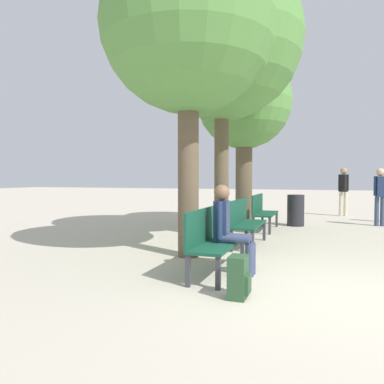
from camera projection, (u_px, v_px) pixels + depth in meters
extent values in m
plane|color=beige|center=(339.00, 296.00, 4.43)|extent=(80.00, 80.00, 0.00)
cube|color=#144733|center=(218.00, 244.00, 5.44)|extent=(0.49, 1.59, 0.04)
cube|color=#144733|center=(204.00, 225.00, 5.50)|extent=(0.04, 1.59, 0.49)
cube|color=#38383D|center=(218.00, 273.00, 4.67)|extent=(0.06, 0.06, 0.42)
cube|color=#38383D|center=(242.00, 251.00, 6.09)|extent=(0.06, 0.06, 0.42)
cube|color=#38383D|center=(188.00, 271.00, 4.80)|extent=(0.06, 0.06, 0.42)
cube|color=#38383D|center=(218.00, 249.00, 6.22)|extent=(0.06, 0.06, 0.42)
cube|color=#144733|center=(249.00, 224.00, 7.72)|extent=(0.49, 1.59, 0.04)
cube|color=#144733|center=(238.00, 211.00, 7.79)|extent=(0.04, 1.59, 0.49)
cube|color=#38383D|center=(252.00, 242.00, 6.96)|extent=(0.06, 0.06, 0.42)
cube|color=#38383D|center=(264.00, 231.00, 8.38)|extent=(0.06, 0.06, 0.42)
cube|color=#38383D|center=(231.00, 241.00, 7.09)|extent=(0.06, 0.06, 0.42)
cube|color=#38383D|center=(246.00, 230.00, 8.51)|extent=(0.06, 0.06, 0.42)
cube|color=#144733|center=(266.00, 214.00, 10.01)|extent=(0.49, 1.59, 0.04)
cube|color=#144733|center=(257.00, 204.00, 10.07)|extent=(0.04, 1.59, 0.49)
cube|color=#38383D|center=(270.00, 226.00, 9.24)|extent=(0.06, 0.06, 0.42)
cube|color=#38383D|center=(277.00, 220.00, 10.66)|extent=(0.06, 0.06, 0.42)
cube|color=#38383D|center=(253.00, 225.00, 9.37)|extent=(0.06, 0.06, 0.42)
cube|color=#38383D|center=(262.00, 219.00, 10.79)|extent=(0.06, 0.06, 0.42)
cylinder|color=brown|center=(188.00, 166.00, 6.62)|extent=(0.37, 0.37, 3.23)
sphere|color=#568E42|center=(188.00, 24.00, 6.52)|extent=(3.09, 3.09, 3.09)
cylinder|color=brown|center=(221.00, 161.00, 8.78)|extent=(0.34, 0.34, 3.58)
sphere|color=#568E42|center=(222.00, 40.00, 8.67)|extent=(3.73, 3.73, 3.73)
cylinder|color=brown|center=(244.00, 176.00, 11.31)|extent=(0.50, 0.50, 2.91)
sphere|color=#568E42|center=(244.00, 102.00, 11.23)|extent=(2.83, 2.83, 2.83)
cylinder|color=#384260|center=(235.00, 239.00, 5.37)|extent=(0.43, 0.12, 0.12)
cylinder|color=#384260|center=(249.00, 260.00, 5.32)|extent=(0.12, 0.12, 0.46)
cylinder|color=#384260|center=(237.00, 238.00, 5.52)|extent=(0.43, 0.12, 0.12)
cylinder|color=#384260|center=(251.00, 258.00, 5.46)|extent=(0.12, 0.12, 0.46)
cube|color=navy|center=(222.00, 221.00, 5.51)|extent=(0.20, 0.23, 0.61)
cylinder|color=navy|center=(219.00, 220.00, 5.39)|extent=(0.09, 0.09, 0.55)
cylinder|color=navy|center=(224.00, 218.00, 5.63)|extent=(0.09, 0.09, 0.55)
sphere|color=brown|center=(222.00, 192.00, 5.49)|extent=(0.23, 0.23, 0.23)
cube|color=#284C2D|center=(238.00, 277.00, 4.36)|extent=(0.20, 0.30, 0.50)
cube|color=#284C2D|center=(248.00, 284.00, 4.32)|extent=(0.04, 0.21, 0.22)
cylinder|color=#384260|center=(377.00, 211.00, 10.88)|extent=(0.12, 0.12, 0.85)
cylinder|color=#384260|center=(382.00, 212.00, 10.83)|extent=(0.12, 0.12, 0.85)
cube|color=navy|center=(380.00, 187.00, 10.82)|extent=(0.23, 0.26, 0.60)
cylinder|color=navy|center=(375.00, 186.00, 10.87)|extent=(0.09, 0.09, 0.57)
sphere|color=tan|center=(380.00, 172.00, 10.81)|extent=(0.23, 0.23, 0.23)
cylinder|color=beige|center=(341.00, 204.00, 13.69)|extent=(0.13, 0.13, 0.89)
cylinder|color=beige|center=(345.00, 204.00, 13.63)|extent=(0.13, 0.13, 0.89)
cube|color=black|center=(343.00, 183.00, 13.63)|extent=(0.32, 0.31, 0.63)
cylinder|color=black|center=(340.00, 183.00, 13.67)|extent=(0.09, 0.09, 0.60)
cylinder|color=black|center=(347.00, 183.00, 13.59)|extent=(0.09, 0.09, 0.60)
sphere|color=#A37A5B|center=(344.00, 171.00, 13.61)|extent=(0.24, 0.24, 0.24)
cylinder|color=#232328|center=(296.00, 210.00, 10.89)|extent=(0.49, 0.49, 0.91)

